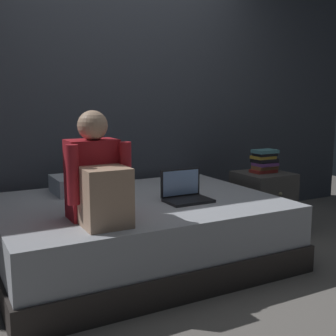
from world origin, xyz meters
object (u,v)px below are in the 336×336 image
object	(u,v)px
person_sitting	(97,180)
book_stack	(264,161)
pillow	(90,183)
nightstand	(263,202)
bed	(137,231)
laptop	(185,193)

from	to	relation	value
person_sitting	book_stack	bearing A→B (deg)	17.26
person_sitting	pillow	world-z (taller)	person_sitting
nightstand	book_stack	bearing A→B (deg)	41.17
pillow	person_sitting	bearing A→B (deg)	-104.74
person_sitting	pillow	size ratio (longest dim) A/B	1.17
nightstand	bed	bearing A→B (deg)	-173.66
bed	laptop	xyz separation A→B (m)	(0.29, -0.19, 0.29)
bed	book_stack	world-z (taller)	book_stack
nightstand	book_stack	size ratio (longest dim) A/B	2.27
pillow	nightstand	bearing A→B (deg)	-11.47
nightstand	pillow	bearing A→B (deg)	168.53
nightstand	book_stack	world-z (taller)	book_stack
pillow	laptop	bearing A→B (deg)	-51.85
person_sitting	laptop	size ratio (longest dim) A/B	2.05
person_sitting	laptop	bearing A→B (deg)	15.36
nightstand	pillow	distance (m)	1.56
nightstand	laptop	size ratio (longest dim) A/B	1.69
laptop	person_sitting	bearing A→B (deg)	-164.64
bed	pillow	size ratio (longest dim) A/B	3.57
person_sitting	pillow	bearing A→B (deg)	75.26
bed	laptop	world-z (taller)	laptop
laptop	pillow	size ratio (longest dim) A/B	0.57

